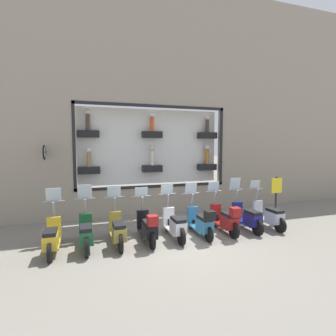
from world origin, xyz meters
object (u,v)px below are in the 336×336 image
Objects in this scene: scooter_navy_1 at (248,217)px; scooter_olive_6 at (118,231)px; scooter_silver_0 at (269,216)px; scooter_green_7 at (86,233)px; shop_sign_post at (276,198)px; scooter_white_4 at (175,225)px; scooter_teal_3 at (202,222)px; scooter_red_2 at (226,219)px; scooter_black_5 at (148,228)px; scooter_yellow_8 at (52,238)px.

scooter_olive_6 is at bearing 90.04° from scooter_navy_1.
scooter_green_7 reaches higher than scooter_silver_0.
shop_sign_post is (0.44, -1.53, 0.49)m from scooter_navy_1.
scooter_white_4 is (0.00, 3.49, 0.00)m from scooter_silver_0.
scooter_silver_0 is 1.00× the size of scooter_navy_1.
scooter_silver_0 is 1.01× the size of scooter_teal_3.
scooter_navy_1 is 1.00× the size of scooter_white_4.
scooter_red_2 is 3.50m from scooter_olive_6.
scooter_silver_0 is at bearing -89.12° from scooter_black_5.
scooter_silver_0 is 1.00× the size of scooter_white_4.
scooter_navy_1 is at bearing -89.95° from scooter_yellow_8.
scooter_yellow_8 is (0.07, 4.37, -0.03)m from scooter_teal_3.
scooter_teal_3 reaches higher than scooter_silver_0.
shop_sign_post is (0.44, -7.65, 0.51)m from scooter_yellow_8.
scooter_red_2 is at bearing -91.00° from scooter_olive_6.
scooter_green_7 is at bearing 89.16° from scooter_red_2.
scooter_olive_6 is 1.04× the size of shop_sign_post.
scooter_green_7 is 0.87m from scooter_yellow_8.
shop_sign_post reaches higher than scooter_silver_0.
scooter_navy_1 is 6.12m from scooter_yellow_8.
shop_sign_post is at bearing -78.27° from scooter_red_2.
scooter_black_5 is 1.04× the size of shop_sign_post.
scooter_olive_6 is at bearing 89.00° from scooter_red_2.
scooter_red_2 is 1.00× the size of scooter_white_4.
shop_sign_post is at bearing -74.12° from scooter_navy_1.
scooter_green_7 is at bearing 93.68° from shop_sign_post.
scooter_green_7 is (0.00, 5.24, 0.00)m from scooter_navy_1.
scooter_green_7 is at bearing 87.62° from scooter_black_5.
scooter_olive_6 is at bearing -90.20° from scooter_green_7.
scooter_red_2 is (-0.06, 1.75, 0.04)m from scooter_silver_0.
scooter_teal_3 is 0.99× the size of scooter_olive_6.
scooter_olive_6 reaches higher than scooter_white_4.
scooter_yellow_8 reaches higher than scooter_black_5.
scooter_teal_3 is 0.99× the size of scooter_green_7.
scooter_red_2 is at bearing 94.18° from scooter_navy_1.
scooter_silver_0 is 1.04× the size of shop_sign_post.
shop_sign_post is (0.44, -4.15, 0.50)m from scooter_white_4.
shop_sign_post reaches higher than scooter_white_4.
scooter_yellow_8 is at bearing 90.02° from scooter_white_4.
scooter_green_7 is (0.00, 0.87, 0.01)m from scooter_olive_6.
scooter_yellow_8 is (-0.01, 6.12, -0.02)m from scooter_navy_1.
scooter_black_5 is at bearing -91.46° from scooter_yellow_8.
scooter_white_4 is at bearing 88.04° from scooter_red_2.
scooter_black_5 is (-0.07, 0.87, 0.03)m from scooter_white_4.
scooter_teal_3 is 3.35m from shop_sign_post.
scooter_olive_6 is at bearing 85.46° from scooter_black_5.
scooter_navy_1 is at bearing -87.62° from scooter_teal_3.
scooter_white_4 is 3.49m from scooter_yellow_8.
scooter_silver_0 reaches higher than scooter_black_5.
scooter_white_4 is 1.01× the size of scooter_black_5.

